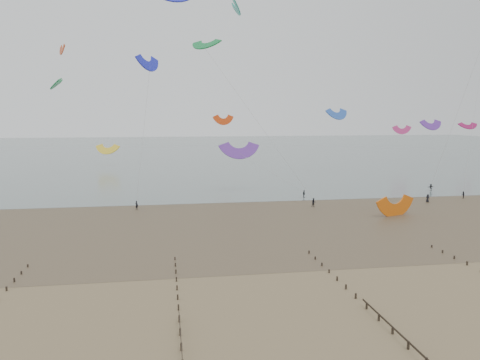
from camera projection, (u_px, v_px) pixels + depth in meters
name	position (u px, v px, depth m)	size (l,w,h in m)	color
ground	(307.00, 287.00, 50.88)	(500.00, 500.00, 0.00)	brown
sea_and_shore	(228.00, 219.00, 83.88)	(500.00, 665.00, 0.03)	#475654
kitesurfer_lead	(137.00, 205.00, 92.35)	(0.64, 0.42, 1.75)	black
kitesurfers	(348.00, 195.00, 103.88)	(109.86, 15.52, 1.88)	black
grounded_kite	(395.00, 216.00, 86.95)	(7.67, 4.02, 5.84)	#DC5C0D
kites_airborne	(158.00, 108.00, 132.81)	(218.13, 106.76, 45.06)	blue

